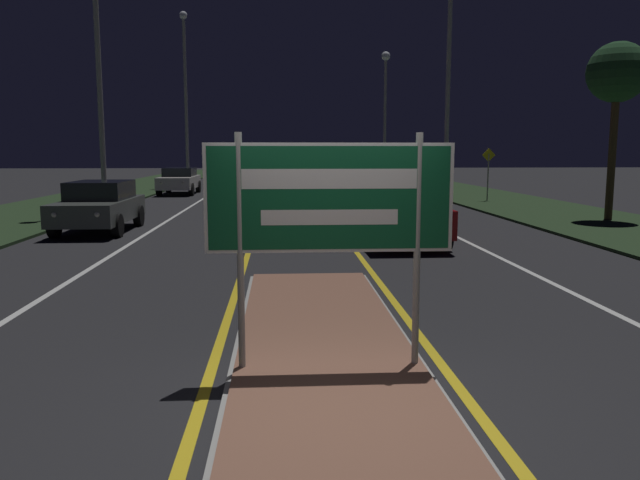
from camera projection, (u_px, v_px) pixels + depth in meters
name	position (u px, v px, depth m)	size (l,w,h in m)	color
ground_plane	(336.00, 407.00, 5.58)	(160.00, 160.00, 0.00)	#232326
median_island	(329.00, 370.00, 6.39)	(2.06, 9.74, 0.10)	#999993
verge_left	(54.00, 208.00, 24.74)	(5.00, 100.00, 0.08)	#23381E
verge_right	(521.00, 205.00, 25.92)	(5.00, 100.00, 0.08)	#23381E
centre_line_yellow_left	(265.00, 198.00, 30.20)	(0.12, 70.00, 0.01)	gold
centre_line_yellow_right	(316.00, 198.00, 30.35)	(0.12, 70.00, 0.01)	gold
lane_line_white_left	(203.00, 199.00, 30.01)	(0.12, 70.00, 0.01)	silver
lane_line_white_right	(376.00, 198.00, 30.54)	(0.12, 70.00, 0.01)	silver
edge_line_white_left	(140.00, 199.00, 29.83)	(0.10, 70.00, 0.01)	silver
edge_line_white_right	(437.00, 197.00, 30.73)	(0.10, 70.00, 0.01)	silver
highway_sign	(330.00, 206.00, 6.15)	(2.46, 0.07, 2.35)	#9E9E99
streetlight_left_near	(96.00, 14.00, 20.91)	(0.54, 0.54, 10.66)	#9E9E99
streetlight_left_far	(185.00, 84.00, 37.33)	(0.47, 0.47, 10.45)	#9E9E99
streetlight_right_near	(450.00, 25.00, 24.98)	(0.57, 0.57, 11.17)	#9E9E99
streetlight_right_far	(385.00, 94.00, 41.68)	(0.59, 0.59, 8.82)	#9E9E99
car_receding_0	(399.00, 212.00, 15.50)	(1.93, 4.33, 1.42)	maroon
car_receding_1	(414.00, 184.00, 28.66)	(1.85, 4.77, 1.39)	maroon
car_approaching_0	(99.00, 205.00, 17.69)	(1.85, 4.15, 1.42)	#4C514C
car_approaching_1	(179.00, 180.00, 33.10)	(1.85, 4.50, 1.39)	silver
warning_sign	(488.00, 169.00, 27.60)	(0.60, 0.06, 2.32)	#9E9E99
roadside_palm_right	(617.00, 75.00, 19.48)	(1.88, 1.88, 5.57)	#4C3823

